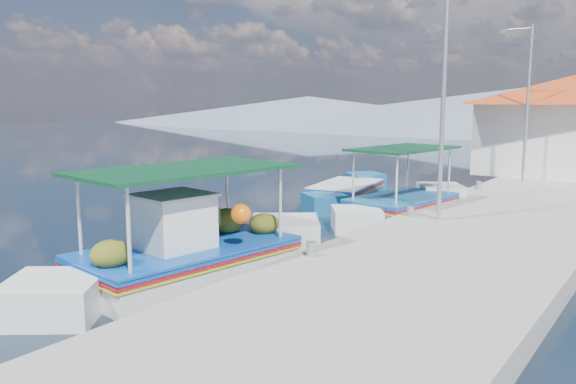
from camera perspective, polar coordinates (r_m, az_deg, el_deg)
The scene contains 8 objects.
ground at distance 16.62m, azimuth -3.08°, elevation -3.74°, with size 160.00×160.00×0.00m, color black.
quay at distance 19.46m, azimuth 22.32°, elevation -1.77°, with size 5.00×44.00×0.50m, color gray.
bollards at distance 19.25m, azimuth 15.80°, elevation -0.34°, with size 0.20×17.20×0.30m.
main_caique at distance 12.14m, azimuth -9.67°, elevation -6.24°, with size 3.03×7.78×2.59m.
caique_green_canopy at distance 18.50m, azimuth 11.19°, elevation -1.42°, with size 2.61×6.55×2.48m.
caique_blue_hull at distance 21.03m, azimuth 5.87°, elevation -0.26°, with size 2.48×5.98×1.08m.
lamp_post_near at distance 15.72m, azimuth 14.73°, elevation 9.40°, with size 1.21×0.14×6.00m.
lamp_post_far at distance 24.35m, azimuth 22.32°, elevation 8.79°, with size 1.21×0.14×6.00m.
Camera 1 is at (10.07, -12.70, 3.67)m, focal length 36.15 mm.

